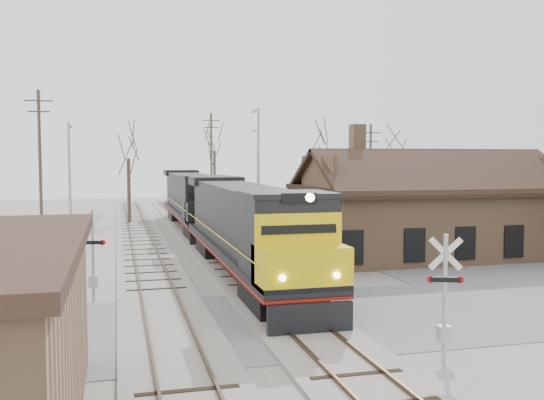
# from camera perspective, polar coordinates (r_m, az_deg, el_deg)

# --- Properties ---
(ground) EXTENTS (140.00, 140.00, 0.00)m
(ground) POSITION_cam_1_polar(r_m,az_deg,el_deg) (22.39, 2.00, -11.26)
(ground) COLOR #A49E94
(ground) RESTS_ON ground
(road) EXTENTS (60.00, 9.00, 0.03)m
(road) POSITION_cam_1_polar(r_m,az_deg,el_deg) (22.39, 2.00, -11.23)
(road) COLOR slate
(road) RESTS_ON ground
(track_main) EXTENTS (3.40, 90.00, 0.24)m
(track_main) POSITION_cam_1_polar(r_m,az_deg,el_deg) (36.70, -4.66, -5.15)
(track_main) COLOR #A49E94
(track_main) RESTS_ON ground
(track_siding) EXTENTS (3.40, 90.00, 0.24)m
(track_siding) POSITION_cam_1_polar(r_m,az_deg,el_deg) (36.23, -11.72, -5.34)
(track_siding) COLOR #A49E94
(track_siding) RESTS_ON ground
(depot) EXTENTS (15.20, 9.31, 7.90)m
(depot) POSITION_cam_1_polar(r_m,az_deg,el_deg) (37.56, 14.47, -1.45)
(depot) COLOR #936D4C
(depot) RESTS_ON ground
(locomotive_lead) EXTENTS (3.15, 21.11, 4.69)m
(locomotive_lead) POSITION_cam_1_polar(r_m,az_deg,el_deg) (29.45, -2.33, -2.69)
(locomotive_lead) COLOR black
(locomotive_lead) RESTS_ON ground
(locomotive_trailing) EXTENTS (3.15, 21.11, 4.44)m
(locomotive_trailing) POSITION_cam_1_polar(r_m,az_deg,el_deg) (50.48, -7.43, 0.07)
(locomotive_trailing) COLOR black
(locomotive_trailing) RESTS_ON ground
(crossbuck_near) EXTENTS (1.02, 0.44, 3.72)m
(crossbuck_near) POSITION_cam_1_polar(r_m,az_deg,el_deg) (18.28, 15.94, -9.20)
(crossbuck_near) COLOR #A5A8AD
(crossbuck_near) RESTS_ON ground
(crossbuck_far) EXTENTS (1.06, 0.36, 3.76)m
(crossbuck_far) POSITION_cam_1_polar(r_m,az_deg,el_deg) (25.87, -16.52, -5.31)
(crossbuck_far) COLOR #A5A8AD
(crossbuck_far) RESTS_ON ground
(streetlight_a) EXTENTS (0.25, 2.04, 8.11)m
(streetlight_a) POSITION_cam_1_polar(r_m,az_deg,el_deg) (40.88, -18.51, 1.96)
(streetlight_a) COLOR #A5A8AD
(streetlight_a) RESTS_ON ground
(streetlight_b) EXTENTS (0.25, 2.04, 9.42)m
(streetlight_b) POSITION_cam_1_polar(r_m,az_deg,el_deg) (42.99, -1.33, 3.14)
(streetlight_b) COLOR #A5A8AD
(streetlight_b) RESTS_ON ground
(streetlight_c) EXTENTS (0.25, 2.04, 8.58)m
(streetlight_c) POSITION_cam_1_polar(r_m,az_deg,el_deg) (56.49, -1.38, 2.91)
(streetlight_c) COLOR #A5A8AD
(streetlight_c) RESTS_ON ground
(utility_pole_a) EXTENTS (2.00, 0.24, 10.90)m
(utility_pole_a) POSITION_cam_1_polar(r_m,az_deg,el_deg) (48.25, -21.00, 3.49)
(utility_pole_a) COLOR #382D23
(utility_pole_a) RESTS_ON ground
(utility_pole_b) EXTENTS (2.00, 0.24, 10.89)m
(utility_pole_b) POSITION_cam_1_polar(r_m,az_deg,el_deg) (68.78, -5.73, 3.80)
(utility_pole_b) COLOR #382D23
(utility_pole_b) RESTS_ON ground
(utility_pole_c) EXTENTS (2.00, 0.24, 9.04)m
(utility_pole_c) POSITION_cam_1_polar(r_m,az_deg,el_deg) (57.97, 9.24, 2.80)
(utility_pole_c) COLOR #382D23
(utility_pole_c) RESTS_ON ground
(tree_b) EXTENTS (3.90, 3.90, 9.54)m
(tree_b) POSITION_cam_1_polar(r_m,az_deg,el_deg) (55.74, -13.39, 4.81)
(tree_b) COLOR #382D23
(tree_b) RESTS_ON ground
(tree_c) EXTENTS (4.45, 4.45, 10.90)m
(tree_c) POSITION_cam_1_polar(r_m,az_deg,el_deg) (70.61, -5.45, 5.49)
(tree_c) COLOR #382D23
(tree_c) RESTS_ON ground
(tree_d) EXTENTS (4.19, 4.19, 10.27)m
(tree_d) POSITION_cam_1_polar(r_m,az_deg,el_deg) (64.49, 4.47, 5.25)
(tree_d) COLOR #382D23
(tree_d) RESTS_ON ground
(tree_e) EXTENTS (3.92, 3.92, 9.60)m
(tree_e) POSITION_cam_1_polar(r_m,az_deg,el_deg) (64.49, 11.61, 4.75)
(tree_e) COLOR #382D23
(tree_e) RESTS_ON ground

